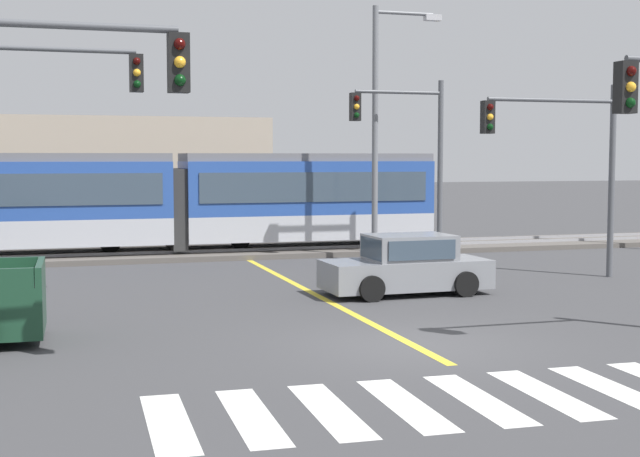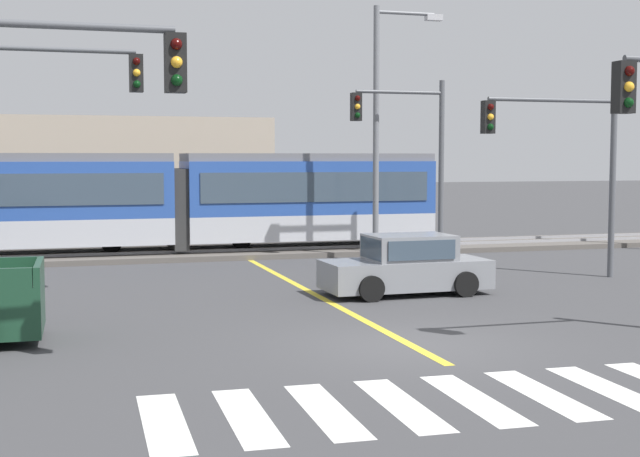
# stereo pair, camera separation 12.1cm
# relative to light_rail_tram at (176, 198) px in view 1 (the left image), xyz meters

# --- Properties ---
(ground_plane) EXTENTS (200.00, 200.00, 0.00)m
(ground_plane) POSITION_rel_light_rail_tram_xyz_m (2.18, -16.15, -2.05)
(ground_plane) COLOR #3D3D3F
(track_bed) EXTENTS (120.00, 4.00, 0.18)m
(track_bed) POSITION_rel_light_rail_tram_xyz_m (2.18, 0.01, -1.96)
(track_bed) COLOR #56514C
(track_bed) RESTS_ON ground
(rail_near) EXTENTS (120.00, 0.08, 0.10)m
(rail_near) POSITION_rel_light_rail_tram_xyz_m (2.18, -0.71, -1.82)
(rail_near) COLOR #939399
(rail_near) RESTS_ON track_bed
(rail_far) EXTENTS (120.00, 0.08, 0.10)m
(rail_far) POSITION_rel_light_rail_tram_xyz_m (2.18, 0.73, -1.82)
(rail_far) COLOR #939399
(rail_far) RESTS_ON track_bed
(light_rail_tram) EXTENTS (18.50, 2.64, 3.43)m
(light_rail_tram) POSITION_rel_light_rail_tram_xyz_m (0.00, 0.00, 0.00)
(light_rail_tram) COLOR #B7BAC1
(light_rail_tram) RESTS_ON track_bed
(crosswalk_stripe_0) EXTENTS (0.64, 2.81, 0.01)m
(crosswalk_stripe_0) POSITION_rel_light_rail_tram_xyz_m (-2.76, -19.74, -2.04)
(crosswalk_stripe_0) COLOR silver
(crosswalk_stripe_0) RESTS_ON ground
(crosswalk_stripe_1) EXTENTS (0.64, 2.81, 0.01)m
(crosswalk_stripe_1) POSITION_rel_light_rail_tram_xyz_m (-1.66, -19.77, -2.04)
(crosswalk_stripe_1) COLOR silver
(crosswalk_stripe_1) RESTS_ON ground
(crosswalk_stripe_2) EXTENTS (0.64, 2.81, 0.01)m
(crosswalk_stripe_2) POSITION_rel_light_rail_tram_xyz_m (-0.56, -19.80, -2.04)
(crosswalk_stripe_2) COLOR silver
(crosswalk_stripe_2) RESTS_ON ground
(crosswalk_stripe_3) EXTENTS (0.64, 2.81, 0.01)m
(crosswalk_stripe_3) POSITION_rel_light_rail_tram_xyz_m (0.53, -19.83, -2.04)
(crosswalk_stripe_3) COLOR silver
(crosswalk_stripe_3) RESTS_ON ground
(crosswalk_stripe_4) EXTENTS (0.64, 2.81, 0.01)m
(crosswalk_stripe_4) POSITION_rel_light_rail_tram_xyz_m (1.63, -19.86, -2.04)
(crosswalk_stripe_4) COLOR silver
(crosswalk_stripe_4) RESTS_ON ground
(crosswalk_stripe_5) EXTENTS (0.64, 2.81, 0.01)m
(crosswalk_stripe_5) POSITION_rel_light_rail_tram_xyz_m (2.73, -19.89, -2.04)
(crosswalk_stripe_5) COLOR silver
(crosswalk_stripe_5) RESTS_ON ground
(crosswalk_stripe_6) EXTENTS (0.64, 2.81, 0.01)m
(crosswalk_stripe_6) POSITION_rel_light_rail_tram_xyz_m (3.83, -19.92, -2.04)
(crosswalk_stripe_6) COLOR silver
(crosswalk_stripe_6) RESTS_ON ground
(lane_centre_line) EXTENTS (0.20, 15.89, 0.01)m
(lane_centre_line) POSITION_rel_light_rail_tram_xyz_m (2.18, -9.94, -2.05)
(lane_centre_line) COLOR gold
(lane_centre_line) RESTS_ON ground
(sedan_crossing) EXTENTS (4.24, 2.00, 1.52)m
(sedan_crossing) POSITION_rel_light_rail_tram_xyz_m (4.41, -10.42, -1.35)
(sedan_crossing) COLOR gray
(sedan_crossing) RESTS_ON ground
(traffic_light_far_right) EXTENTS (3.25, 0.38, 6.01)m
(traffic_light_far_right) POSITION_rel_light_rail_tram_xyz_m (7.18, -3.98, 1.90)
(traffic_light_far_right) COLOR #515459
(traffic_light_far_right) RESTS_ON ground
(traffic_light_mid_right) EXTENTS (4.25, 0.38, 5.54)m
(traffic_light_mid_right) POSITION_rel_light_rail_tram_xyz_m (9.83, -9.05, 1.64)
(traffic_light_mid_right) COLOR #515459
(traffic_light_mid_right) RESTS_ON ground
(traffic_light_near_left) EXTENTS (3.75, 0.38, 5.93)m
(traffic_light_near_left) POSITION_rel_light_rail_tram_xyz_m (-4.49, -17.46, 1.84)
(traffic_light_near_left) COLOR #515459
(traffic_light_near_left) RESTS_ON ground
(traffic_light_mid_left) EXTENTS (4.25, 0.38, 6.52)m
(traffic_light_mid_left) POSITION_rel_light_rail_tram_xyz_m (-4.77, -9.35, 2.23)
(traffic_light_mid_left) COLOR #515459
(traffic_light_mid_left) RESTS_ON ground
(street_lamp_centre) EXTENTS (2.41, 0.28, 8.43)m
(street_lamp_centre) POSITION_rel_light_rail_tram_xyz_m (6.38, -3.40, 2.77)
(street_lamp_centre) COLOR slate
(street_lamp_centre) RESTS_ON ground
(building_backdrop_far) EXTENTS (16.88, 6.00, 5.26)m
(building_backdrop_far) POSITION_rel_light_rail_tram_xyz_m (-2.99, 10.97, 0.58)
(building_backdrop_far) COLOR tan
(building_backdrop_far) RESTS_ON ground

